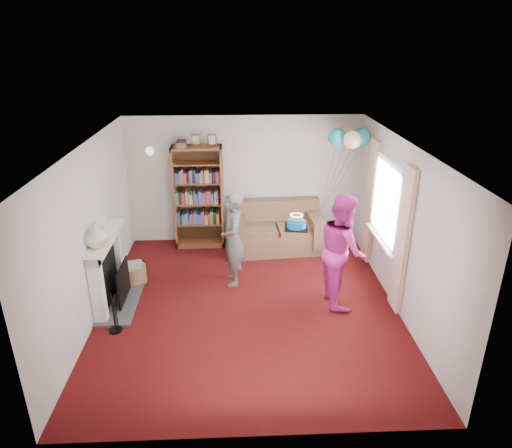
{
  "coord_description": "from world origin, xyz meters",
  "views": [
    {
      "loc": [
        -0.16,
        -6.03,
        3.88
      ],
      "look_at": [
        0.14,
        0.6,
        1.11
      ],
      "focal_mm": 32.0,
      "sensor_mm": 36.0,
      "label": 1
    }
  ],
  "objects_px": {
    "bookcase": "(199,198)",
    "person_striped": "(233,239)",
    "birthday_cake": "(296,224)",
    "sofa": "(276,231)",
    "person_magenta": "(342,250)"
  },
  "relations": [
    {
      "from": "person_striped",
      "to": "bookcase",
      "type": "bearing_deg",
      "value": -161.57
    },
    {
      "from": "bookcase",
      "to": "sofa",
      "type": "height_order",
      "value": "bookcase"
    },
    {
      "from": "sofa",
      "to": "birthday_cake",
      "type": "bearing_deg",
      "value": -89.77
    },
    {
      "from": "sofa",
      "to": "person_magenta",
      "type": "height_order",
      "value": "person_magenta"
    },
    {
      "from": "bookcase",
      "to": "sofa",
      "type": "bearing_deg",
      "value": -8.85
    },
    {
      "from": "bookcase",
      "to": "person_magenta",
      "type": "relative_size",
      "value": 1.25
    },
    {
      "from": "person_striped",
      "to": "person_magenta",
      "type": "height_order",
      "value": "person_magenta"
    },
    {
      "from": "person_striped",
      "to": "person_magenta",
      "type": "xyz_separation_m",
      "value": [
        1.65,
        -0.63,
        0.08
      ]
    },
    {
      "from": "person_striped",
      "to": "birthday_cake",
      "type": "bearing_deg",
      "value": 67.0
    },
    {
      "from": "bookcase",
      "to": "person_striped",
      "type": "height_order",
      "value": "bookcase"
    },
    {
      "from": "bookcase",
      "to": "person_striped",
      "type": "xyz_separation_m",
      "value": [
        0.66,
        -1.58,
        -0.17
      ]
    },
    {
      "from": "person_magenta",
      "to": "birthday_cake",
      "type": "height_order",
      "value": "person_magenta"
    },
    {
      "from": "sofa",
      "to": "person_magenta",
      "type": "relative_size",
      "value": 0.97
    },
    {
      "from": "sofa",
      "to": "birthday_cake",
      "type": "relative_size",
      "value": 4.83
    },
    {
      "from": "sofa",
      "to": "birthday_cake",
      "type": "xyz_separation_m",
      "value": [
        0.15,
        -1.68,
        0.85
      ]
    }
  ]
}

